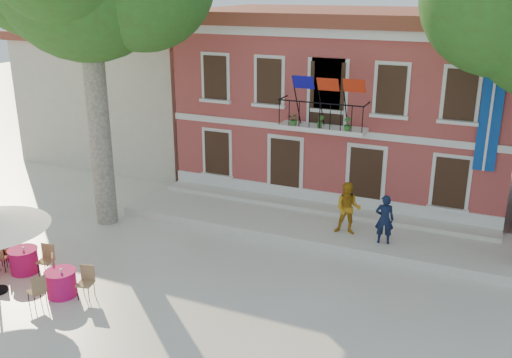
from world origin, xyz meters
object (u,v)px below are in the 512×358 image
object	(u,v)px
pedestrian_navy	(384,219)
cafe_table_0	(61,282)
cafe_table_3	(4,244)
pedestrian_orange	(348,208)
cafe_table_1	(24,260)

from	to	relation	value
pedestrian_navy	cafe_table_0	distance (m)	10.25
pedestrian_navy	cafe_table_3	bearing A→B (deg)	13.70
pedestrian_navy	pedestrian_orange	xyz separation A→B (m)	(-1.31, 0.26, 0.07)
cafe_table_3	cafe_table_1	bearing A→B (deg)	-21.59
pedestrian_navy	cafe_table_1	bearing A→B (deg)	19.41
cafe_table_0	cafe_table_3	size ratio (longest dim) A/B	1.05
cafe_table_1	pedestrian_navy	bearing A→B (deg)	31.28
cafe_table_0	cafe_table_1	distance (m)	2.14
pedestrian_orange	cafe_table_0	distance (m)	9.48
pedestrian_navy	cafe_table_3	world-z (taller)	pedestrian_navy
pedestrian_orange	pedestrian_navy	bearing A→B (deg)	-18.36
pedestrian_navy	pedestrian_orange	world-z (taller)	pedestrian_orange
pedestrian_orange	cafe_table_3	size ratio (longest dim) A/B	1.06
pedestrian_navy	cafe_table_0	size ratio (longest dim) A/B	0.93
pedestrian_navy	cafe_table_1	size ratio (longest dim) A/B	0.86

